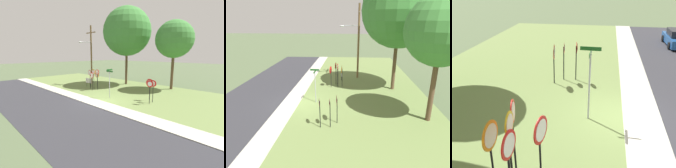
% 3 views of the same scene
% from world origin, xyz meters
% --- Properties ---
extents(ground_plane, '(160.00, 160.00, 0.00)m').
position_xyz_m(ground_plane, '(0.00, 0.00, 0.00)').
color(ground_plane, '#4C5B3D').
extents(road_asphalt, '(44.00, 6.40, 0.01)m').
position_xyz_m(road_asphalt, '(0.00, -4.80, 0.01)').
color(road_asphalt, '#2D2D33').
rests_on(road_asphalt, ground_plane).
extents(sidewalk_strip, '(44.00, 1.60, 0.06)m').
position_xyz_m(sidewalk_strip, '(0.00, -0.80, 0.03)').
color(sidewalk_strip, '#ADAA9E').
rests_on(sidewalk_strip, ground_plane).
extents(grass_median, '(44.00, 12.00, 0.04)m').
position_xyz_m(grass_median, '(0.00, 6.00, 0.02)').
color(grass_median, olive).
rests_on(grass_median, ground_plane).
extents(stop_sign_near_left, '(0.64, 0.11, 2.67)m').
position_xyz_m(stop_sign_near_left, '(-5.02, 3.04, 1.95)').
color(stop_sign_near_left, black).
rests_on(stop_sign_near_left, grass_median).
extents(stop_sign_near_right, '(0.63, 0.15, 2.67)m').
position_xyz_m(stop_sign_near_right, '(-4.41, 3.18, 1.95)').
color(stop_sign_near_right, black).
rests_on(stop_sign_near_right, grass_median).
extents(stop_sign_far_left, '(0.75, 0.18, 2.34)m').
position_xyz_m(stop_sign_far_left, '(-4.55, 2.40, 1.74)').
color(stop_sign_far_left, black).
rests_on(stop_sign_far_left, grass_median).
extents(stop_sign_far_center, '(0.80, 0.10, 2.32)m').
position_xyz_m(stop_sign_far_center, '(-4.95, 3.59, 1.73)').
color(stop_sign_far_center, black).
rests_on(stop_sign_far_center, grass_median).
extents(stop_sign_far_right, '(0.69, 0.11, 2.53)m').
position_xyz_m(stop_sign_far_right, '(-5.59, 2.85, 1.87)').
color(stop_sign_far_right, black).
rests_on(stop_sign_far_right, grass_median).
extents(yield_sign_near_left, '(0.64, 0.15, 2.25)m').
position_xyz_m(yield_sign_near_left, '(3.95, 2.50, 1.70)').
color(yield_sign_near_left, black).
rests_on(yield_sign_near_left, grass_median).
extents(yield_sign_near_right, '(0.64, 0.12, 2.19)m').
position_xyz_m(yield_sign_near_right, '(3.88, 3.19, 1.66)').
color(yield_sign_near_right, black).
rests_on(yield_sign_near_right, grass_median).
extents(yield_sign_far_left, '(0.81, 0.12, 2.21)m').
position_xyz_m(yield_sign_far_left, '(3.24, 3.62, 1.67)').
color(yield_sign_far_left, black).
rests_on(yield_sign_far_left, grass_median).
extents(street_name_post, '(0.96, 0.82, 3.10)m').
position_xyz_m(street_name_post, '(-0.36, 1.47, 1.88)').
color(street_name_post, '#9EA0A8').
rests_on(street_name_post, grass_median).
extents(utility_pole, '(2.10, 2.41, 8.89)m').
position_xyz_m(utility_pole, '(-8.43, 5.26, 4.84)').
color(utility_pole, brown).
rests_on(utility_pole, grass_median).
extents(notice_board, '(1.10, 0.16, 1.25)m').
position_xyz_m(notice_board, '(-6.76, 3.51, 0.87)').
color(notice_board, black).
rests_on(notice_board, grass_median).
extents(oak_tree_left, '(7.18, 7.18, 11.54)m').
position_xyz_m(oak_tree_left, '(-4.40, 9.06, 7.97)').
color(oak_tree_left, brown).
rests_on(oak_tree_left, grass_median).
extents(oak_tree_right, '(4.81, 4.81, 8.93)m').
position_xyz_m(oak_tree_right, '(2.37, 10.41, 6.55)').
color(oak_tree_right, brown).
rests_on(oak_tree_right, grass_median).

